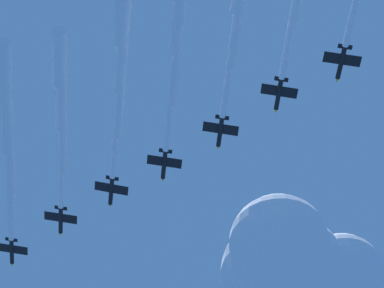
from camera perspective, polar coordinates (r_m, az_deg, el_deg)
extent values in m
cylinder|color=black|center=(246.55, -10.95, -6.39)|extent=(9.02, 3.44, 1.22)
cone|color=#EAB70C|center=(250.07, -10.93, -7.22)|extent=(1.55, 1.45, 1.16)
cylinder|color=black|center=(243.27, -10.98, -5.59)|extent=(0.81, 1.04, 0.92)
ellipsoid|color=black|center=(248.24, -10.91, -6.65)|extent=(2.05, 1.28, 0.77)
cube|color=black|center=(246.14, -10.96, -6.31)|extent=(4.70, 8.77, 1.14)
cube|color=#EAB70C|center=(245.41, -10.08, -6.45)|extent=(2.40, 1.26, 0.18)
cube|color=black|center=(243.94, -10.97, -5.75)|extent=(1.86, 3.36, 0.48)
cube|color=#EAB70C|center=(244.60, -10.91, -5.60)|extent=(1.44, 0.69, 1.90)
cylinder|color=white|center=(238.31, -11.01, -4.29)|extent=(16.11, 5.57, 1.56)
cylinder|color=white|center=(229.07, -11.02, -1.68)|extent=(16.30, 6.32, 2.34)
cylinder|color=white|center=(220.51, -11.21, 1.18)|extent=(16.50, 7.07, 3.11)
cylinder|color=white|center=(212.56, -11.42, 4.26)|extent=(16.69, 7.83, 3.89)
cylinder|color=black|center=(239.07, -8.02, -4.57)|extent=(9.02, 3.41, 1.23)
cone|color=#EAB70C|center=(242.49, -8.03, -5.45)|extent=(1.55, 1.45, 1.17)
cylinder|color=black|center=(235.91, -8.01, -3.71)|extent=(0.81, 1.04, 0.92)
ellipsoid|color=black|center=(240.74, -8.00, -4.84)|extent=(2.05, 1.28, 0.77)
cube|color=black|center=(238.67, -8.02, -4.48)|extent=(4.68, 8.76, 1.18)
cube|color=#EAB70C|center=(239.41, -8.92, -4.32)|extent=(2.40, 1.25, 0.19)
cube|color=#EAB70C|center=(238.10, -7.11, -4.62)|extent=(2.40, 1.25, 0.19)
cube|color=black|center=(236.55, -8.01, -3.89)|extent=(1.85, 3.36, 0.50)
cube|color=#EAB70C|center=(237.25, -7.96, -3.74)|extent=(1.44, 0.69, 1.90)
cylinder|color=white|center=(231.71, -8.00, -2.51)|extent=(14.12, 5.01, 1.56)
cylinder|color=white|center=(223.92, -7.91, -0.11)|extent=(14.31, 5.77, 2.34)
cylinder|color=white|center=(216.70, -7.99, 2.49)|extent=(14.50, 6.52, 3.13)
cylinder|color=white|center=(209.95, -8.09, 5.26)|extent=(14.69, 7.28, 3.91)
cylinder|color=black|center=(231.60, -4.95, -2.81)|extent=(9.01, 3.61, 1.25)
cone|color=#EAB70C|center=(234.90, -5.02, -3.75)|extent=(1.57, 1.49, 1.18)
cylinder|color=black|center=(228.56, -4.88, -1.91)|extent=(0.83, 1.06, 0.93)
ellipsoid|color=black|center=(233.24, -4.95, -3.11)|extent=(2.06, 1.33, 0.78)
cube|color=black|center=(231.22, -4.94, -2.72)|extent=(4.83, 8.75, 1.34)
cube|color=#EAB70C|center=(231.78, -5.87, -2.53)|extent=(2.41, 1.30, 0.20)
cube|color=#EAB70C|center=(230.83, -4.00, -2.88)|extent=(2.41, 1.30, 0.20)
cube|color=black|center=(229.18, -4.89, -2.09)|extent=(1.91, 3.36, 0.56)
cube|color=#EAB70C|center=(229.90, -4.84, -1.95)|extent=(1.45, 0.75, 1.90)
cylinder|color=white|center=(224.39, -4.77, -0.59)|extent=(14.54, 5.45, 1.59)
cylinder|color=white|center=(216.73, -4.49, 2.04)|extent=(14.75, 6.21, 2.38)
cylinder|color=white|center=(209.66, -4.37, 4.89)|extent=(14.97, 6.97, 3.17)
cylinder|color=white|center=(203.14, -4.26, 7.93)|extent=(15.18, 7.74, 3.97)
cylinder|color=black|center=(223.81, -1.70, -1.19)|extent=(9.02, 3.43, 1.22)
cone|color=#EAB70C|center=(226.98, -1.80, -2.18)|extent=(1.55, 1.45, 1.16)
cylinder|color=black|center=(220.89, -1.61, -0.23)|extent=(0.81, 1.03, 0.91)
ellipsoid|color=black|center=(225.41, -1.73, -1.51)|extent=(2.05, 1.28, 0.76)
cube|color=black|center=(223.44, -1.69, -1.09)|extent=(4.71, 8.77, 1.10)
cube|color=#EAB70C|center=(223.76, -2.67, -0.94)|extent=(2.40, 1.26, 0.18)
cube|color=#EAB70C|center=(223.29, -0.72, -1.22)|extent=(2.40, 1.26, 0.18)
cube|color=black|center=(221.48, -1.63, -0.43)|extent=(1.86, 3.36, 0.46)
cube|color=#EAB70C|center=(222.24, -1.59, -0.28)|extent=(1.44, 0.68, 1.90)
cylinder|color=white|center=(216.67, -1.46, 1.25)|extent=(15.45, 5.40, 1.55)
cylinder|color=white|center=(209.00, -1.09, 4.23)|extent=(15.65, 6.15, 2.33)
cylinder|color=white|center=(201.99, -0.88, 7.45)|extent=(15.84, 6.90, 3.10)
cylinder|color=black|center=(218.45, 1.74, 0.83)|extent=(9.02, 3.43, 1.23)
cone|color=#EAB70C|center=(221.46, 1.60, -0.21)|extent=(1.55, 1.46, 1.17)
cylinder|color=black|center=(215.69, 1.88, 1.84)|extent=(0.81, 1.04, 0.92)
ellipsoid|color=black|center=(220.00, 1.70, 0.49)|extent=(2.05, 1.29, 0.77)
cube|color=black|center=(218.09, 1.76, 0.94)|extent=(4.69, 8.76, 1.21)
cube|color=#EAB70C|center=(218.25, 0.76, 1.10)|extent=(2.40, 1.26, 0.19)
cube|color=#EAB70C|center=(218.11, 2.76, 0.80)|extent=(2.40, 1.26, 0.19)
cube|color=black|center=(216.25, 1.86, 1.63)|extent=(1.86, 3.36, 0.51)
cube|color=#EAB70C|center=(217.03, 1.88, 1.78)|extent=(1.45, 0.70, 1.90)
cylinder|color=white|center=(211.63, 2.10, 3.43)|extent=(15.84, 5.48, 1.57)
cylinder|color=white|center=(204.32, 2.63, 6.64)|extent=(16.04, 6.23, 2.35)
cylinder|color=black|center=(215.20, 5.33, 3.12)|extent=(9.03, 3.44, 1.24)
cone|color=#EAB70C|center=(218.00, 5.13, 2.03)|extent=(1.55, 1.46, 1.18)
cylinder|color=black|center=(212.64, 5.52, 4.18)|extent=(0.81, 1.05, 0.93)
ellipsoid|color=black|center=(216.68, 5.26, 2.76)|extent=(2.05, 1.29, 0.78)
cube|color=black|center=(214.86, 5.35, 3.23)|extent=(4.69, 8.75, 1.27)
cube|color=#EAB70C|center=(214.83, 4.33, 3.40)|extent=(2.40, 1.26, 0.19)
cube|color=#EAB70C|center=(215.08, 6.36, 3.08)|extent=(2.40, 1.26, 0.19)
cube|color=black|center=(213.16, 5.48, 3.96)|extent=(1.86, 3.36, 0.53)
cube|color=#EAB70C|center=(213.96, 5.49, 4.10)|extent=(1.45, 0.71, 1.90)
cylinder|color=white|center=(209.01, 5.81, 5.77)|extent=(15.28, 5.35, 1.58)
cylinder|color=black|center=(210.57, 9.12, 5.01)|extent=(9.01, 3.50, 1.21)
cone|color=#EAB70C|center=(213.17, 8.85, 3.87)|extent=(1.55, 1.45, 1.15)
cylinder|color=black|center=(208.21, 9.38, 6.11)|extent=(0.81, 1.03, 0.91)
ellipsoid|color=black|center=(211.98, 9.01, 4.63)|extent=(2.05, 1.29, 0.76)
cube|color=black|center=(210.26, 9.15, 5.13)|extent=(4.77, 8.78, 1.02)
cube|color=#EAB70C|center=(209.88, 8.11, 5.30)|extent=(2.40, 1.28, 0.17)
cube|color=#EAB70C|center=(210.82, 10.18, 4.98)|extent=(2.40, 1.28, 0.17)
cube|color=black|center=(208.68, 9.33, 5.89)|extent=(1.89, 3.37, 0.44)
cube|color=#EAB70C|center=(209.50, 9.32, 6.02)|extent=(1.43, 0.67, 1.90)
cylinder|color=white|center=(204.71, 9.79, 7.86)|extent=(16.05, 5.68, 1.54)
sphere|color=white|center=(263.30, 5.65, -7.97)|extent=(35.82, 35.82, 35.82)
sphere|color=white|center=(249.51, 5.35, -6.09)|extent=(26.87, 26.87, 26.87)
sphere|color=white|center=(265.77, 9.19, -7.89)|extent=(23.29, 23.29, 23.29)
sphere|color=white|center=(273.02, 5.56, -6.95)|extent=(19.70, 19.70, 19.70)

